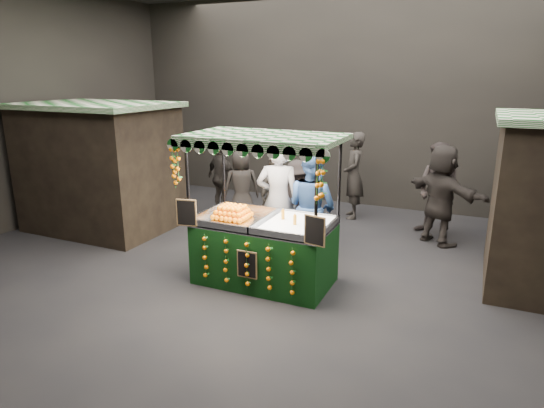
% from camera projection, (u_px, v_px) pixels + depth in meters
% --- Properties ---
extents(ground, '(12.00, 12.00, 0.00)m').
position_uv_depth(ground, '(275.00, 281.00, 7.37)').
color(ground, black).
rests_on(ground, ground).
extents(market_hall, '(12.10, 10.10, 5.05)m').
position_uv_depth(market_hall, '(276.00, 57.00, 6.46)').
color(market_hall, black).
rests_on(market_hall, ground).
extents(neighbour_stall_left, '(3.00, 2.20, 2.60)m').
position_uv_depth(neighbour_stall_left, '(100.00, 166.00, 9.63)').
color(neighbour_stall_left, black).
rests_on(neighbour_stall_left, ground).
extents(juice_stall, '(2.38, 1.40, 2.31)m').
position_uv_depth(juice_stall, '(264.00, 239.00, 7.12)').
color(juice_stall, black).
rests_on(juice_stall, ground).
extents(vendor_grey, '(0.87, 0.70, 2.07)m').
position_uv_depth(vendor_grey, '(278.00, 201.00, 8.08)').
color(vendor_grey, slate).
rests_on(vendor_grey, ground).
extents(vendor_blue, '(1.15, 1.04, 1.94)m').
position_uv_depth(vendor_blue, '(312.00, 207.00, 7.94)').
color(vendor_blue, navy).
rests_on(vendor_blue, ground).
extents(shopper_0, '(0.69, 0.55, 1.66)m').
position_uv_depth(shopper_0, '(275.00, 195.00, 9.30)').
color(shopper_0, '#2D2924').
rests_on(shopper_0, ground).
extents(shopper_1, '(1.13, 1.02, 1.88)m').
position_uv_depth(shopper_1, '(439.00, 190.00, 9.19)').
color(shopper_1, '#2E2725').
rests_on(shopper_1, ground).
extents(shopper_2, '(1.06, 0.75, 1.68)m').
position_uv_depth(shopper_2, '(222.00, 178.00, 10.78)').
color(shopper_2, '#292521').
rests_on(shopper_2, ground).
extents(shopper_3, '(1.24, 1.00, 1.68)m').
position_uv_depth(shopper_3, '(528.00, 195.00, 9.20)').
color(shopper_3, black).
rests_on(shopper_3, ground).
extents(shopper_4, '(0.93, 0.86, 1.60)m').
position_uv_depth(shopper_4, '(242.00, 186.00, 10.15)').
color(shopper_4, '#282421').
rests_on(shopper_4, ground).
extents(shopper_5, '(1.76, 1.52, 1.92)m').
position_uv_depth(shopper_5, '(441.00, 195.00, 8.76)').
color(shopper_5, '#2E2825').
rests_on(shopper_5, ground).
extents(shopper_6, '(0.67, 0.82, 1.93)m').
position_uv_depth(shopper_6, '(354.00, 176.00, 10.38)').
color(shopper_6, '#2A2522').
rests_on(shopper_6, ground).
extents(shopper_7, '(1.19, 1.08, 1.61)m').
position_uv_depth(shopper_7, '(298.00, 202.00, 8.86)').
color(shopper_7, black).
rests_on(shopper_7, ground).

